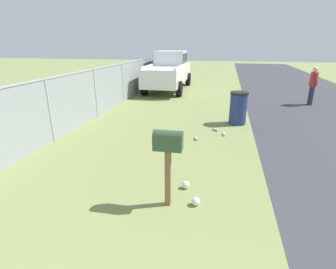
{
  "coord_description": "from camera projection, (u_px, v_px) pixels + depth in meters",
  "views": [
    {
      "loc": [
        0.27,
        -0.77,
        2.56
      ],
      "look_at": [
        5.12,
        0.29,
        0.81
      ],
      "focal_mm": 28.03,
      "sensor_mm": 36.0,
      "label": 1
    }
  ],
  "objects": [
    {
      "name": "litter_bottle_far_scatter",
      "position": [
        224.0,
        134.0,
        7.63
      ],
      "size": [
        0.22,
        0.08,
        0.07
      ],
      "primitive_type": "cylinder",
      "rotation": [
        0.0,
        1.57,
        0.04
      ],
      "color": "#B2D8BF",
      "rests_on": "ground"
    },
    {
      "name": "litter_bag_midfield_b",
      "position": [
        186.0,
        185.0,
        4.84
      ],
      "size": [
        0.14,
        0.14,
        0.14
      ],
      "primitive_type": "sphere",
      "color": "silver",
      "rests_on": "ground"
    },
    {
      "name": "pickup_truck",
      "position": [
        169.0,
        69.0,
        14.79
      ],
      "size": [
        5.59,
        2.14,
        2.09
      ],
      "rotation": [
        0.0,
        0.0,
        0.02
      ],
      "color": "silver",
      "rests_on": "ground"
    },
    {
      "name": "pedestrian",
      "position": [
        313.0,
        83.0,
        11.04
      ],
      "size": [
        0.48,
        0.3,
        1.6
      ],
      "rotation": [
        0.0,
        0.0,
        4.92
      ],
      "color": "#2D3351",
      "rests_on": "ground"
    },
    {
      "name": "litter_bottle_near_hydrant",
      "position": [
        196.0,
        138.0,
        7.28
      ],
      "size": [
        0.23,
        0.12,
        0.07
      ],
      "primitive_type": "cylinder",
      "rotation": [
        0.0,
        1.57,
        3.38
      ],
      "color": "#B2D8BF",
      "rests_on": "ground"
    },
    {
      "name": "mailbox",
      "position": [
        168.0,
        147.0,
        4.05
      ],
      "size": [
        0.22,
        0.46,
        1.3
      ],
      "rotation": [
        0.0,
        0.0,
        0.02
      ],
      "color": "brown",
      "rests_on": "ground"
    },
    {
      "name": "trash_bin",
      "position": [
        238.0,
        108.0,
        8.54
      ],
      "size": [
        0.58,
        0.58,
        1.06
      ],
      "color": "navy",
      "rests_on": "ground"
    },
    {
      "name": "litter_bag_midfield_a",
      "position": [
        196.0,
        201.0,
        4.34
      ],
      "size": [
        0.14,
        0.14,
        0.14
      ],
      "primitive_type": "sphere",
      "color": "silver",
      "rests_on": "ground"
    },
    {
      "name": "fence_section",
      "position": [
        110.0,
        86.0,
        10.42
      ],
      "size": [
        18.11,
        0.07,
        1.71
      ],
      "color": "#9EA3A8",
      "rests_on": "ground"
    },
    {
      "name": "litter_bottle_by_mailbox",
      "position": [
        216.0,
        130.0,
        8.01
      ],
      "size": [
        0.2,
        0.21,
        0.07
      ],
      "primitive_type": "cylinder",
      "rotation": [
        0.0,
        1.57,
        3.98
      ],
      "color": "#B2D8BF",
      "rests_on": "ground"
    }
  ]
}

